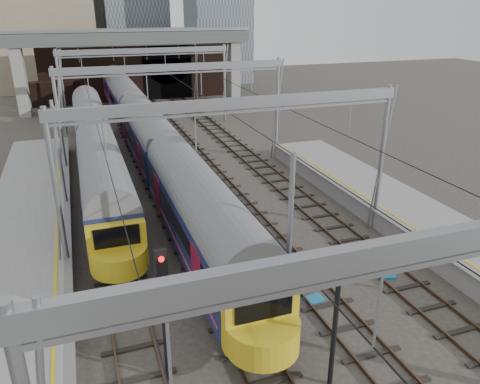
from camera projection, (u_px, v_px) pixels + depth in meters
name	position (u px, v px, depth m)	size (l,w,h in m)	color
ground	(309.00, 350.00, 17.10)	(160.00, 160.00, 0.00)	#38332D
platform_left	(9.00, 358.00, 15.96)	(4.32, 55.00, 1.12)	gray
tracks	(202.00, 200.00, 30.24)	(14.40, 80.00, 0.22)	#4C3828
overhead_line	(176.00, 83.00, 33.49)	(16.80, 80.00, 8.00)	gray
retaining_wall	(139.00, 66.00, 61.42)	(28.00, 2.75, 9.00)	black
overbridge	(132.00, 46.00, 54.70)	(28.00, 3.00, 9.25)	gray
train_main	(135.00, 115.00, 42.63)	(2.70, 62.55, 4.68)	black
train_second	(96.00, 147.00, 33.15)	(2.60, 30.15, 4.55)	black
signal_near_left	(163.00, 301.00, 14.57)	(0.38, 0.47, 5.04)	black
signal_near_centre	(338.00, 305.00, 14.36)	(0.38, 0.47, 5.07)	black
equip_cover_a	(314.00, 299.00, 20.01)	(0.81, 0.58, 0.10)	#1978BB
equip_cover_b	(227.00, 225.00, 26.79)	(0.76, 0.54, 0.09)	#1978BB
equip_cover_c	(385.00, 275.00, 21.78)	(0.90, 0.63, 0.11)	#1978BB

